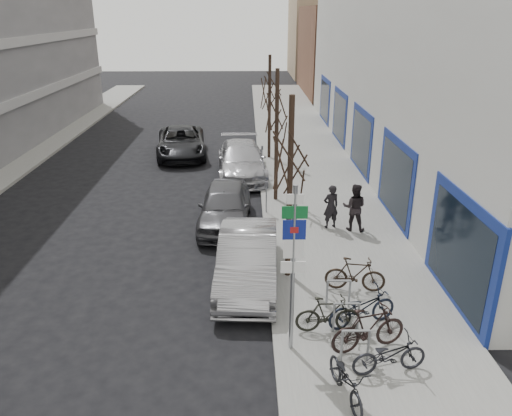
{
  "coord_description": "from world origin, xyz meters",
  "views": [
    {
      "loc": [
        1.4,
        -9.72,
        7.53
      ],
      "look_at": [
        1.66,
        4.28,
        2.0
      ],
      "focal_mm": 35.0,
      "sensor_mm": 36.0,
      "label": 1
    }
  ],
  "objects_px": {
    "meter_back": "(262,156)",
    "meter_mid": "(266,194)",
    "lane_car": "(181,142)",
    "tree_near": "(291,147)",
    "pedestrian_far": "(354,207)",
    "bike_rack": "(346,314)",
    "parked_car_mid": "(225,206)",
    "parked_car_back": "(242,160)",
    "tree_far": "(270,83)",
    "bike_mid_inner": "(328,314)",
    "highway_sign_pole": "(293,260)",
    "bike_far_curb": "(390,352)",
    "meter_front": "(274,259)",
    "pedestrian_near": "(331,207)",
    "bike_far_inner": "(355,274)",
    "bike_near_right": "(369,328)",
    "parked_car_front": "(248,259)",
    "tree_mid": "(277,105)",
    "bike_near_left": "(347,377)",
    "bike_mid_curb": "(362,305)"
  },
  "relations": [
    {
      "from": "bike_far_inner",
      "to": "bike_near_left",
      "type": "bearing_deg",
      "value": 176.24
    },
    {
      "from": "parked_car_mid",
      "to": "parked_car_back",
      "type": "distance_m",
      "value": 6.01
    },
    {
      "from": "meter_mid",
      "to": "bike_near_left",
      "type": "height_order",
      "value": "meter_mid"
    },
    {
      "from": "bike_near_left",
      "to": "lane_car",
      "type": "xyz_separation_m",
      "value": [
        -5.62,
        19.08,
        0.12
      ]
    },
    {
      "from": "meter_back",
      "to": "meter_mid",
      "type": "bearing_deg",
      "value": -90.0
    },
    {
      "from": "tree_far",
      "to": "meter_mid",
      "type": "distance_m",
      "value": 8.62
    },
    {
      "from": "pedestrian_far",
      "to": "bike_rack",
      "type": "bearing_deg",
      "value": 91.92
    },
    {
      "from": "meter_front",
      "to": "bike_far_curb",
      "type": "xyz_separation_m",
      "value": [
        2.31,
        -3.89,
        -0.25
      ]
    },
    {
      "from": "lane_car",
      "to": "parked_car_back",
      "type": "bearing_deg",
      "value": -55.27
    },
    {
      "from": "bike_rack",
      "to": "meter_mid",
      "type": "bearing_deg",
      "value": 101.8
    },
    {
      "from": "meter_front",
      "to": "pedestrian_far",
      "type": "relative_size",
      "value": 0.72
    },
    {
      "from": "meter_back",
      "to": "parked_car_front",
      "type": "bearing_deg",
      "value": -94.0
    },
    {
      "from": "bike_far_inner",
      "to": "lane_car",
      "type": "relative_size",
      "value": 0.31
    },
    {
      "from": "parked_car_mid",
      "to": "lane_car",
      "type": "relative_size",
      "value": 0.82
    },
    {
      "from": "tree_mid",
      "to": "bike_near_left",
      "type": "xyz_separation_m",
      "value": [
        0.79,
        -11.65,
        -3.44
      ]
    },
    {
      "from": "bike_near_right",
      "to": "bike_far_curb",
      "type": "height_order",
      "value": "bike_near_right"
    },
    {
      "from": "tree_far",
      "to": "parked_car_back",
      "type": "bearing_deg",
      "value": -116.68
    },
    {
      "from": "bike_far_inner",
      "to": "parked_car_mid",
      "type": "distance_m",
      "value": 6.37
    },
    {
      "from": "meter_front",
      "to": "pedestrian_far",
      "type": "xyz_separation_m",
      "value": [
        3.07,
        3.77,
        0.12
      ]
    },
    {
      "from": "tree_far",
      "to": "bike_mid_inner",
      "type": "xyz_separation_m",
      "value": [
        0.76,
        -15.88,
        -3.46
      ]
    },
    {
      "from": "highway_sign_pole",
      "to": "parked_car_front",
      "type": "bearing_deg",
      "value": 106.94
    },
    {
      "from": "bike_rack",
      "to": "tree_near",
      "type": "xyz_separation_m",
      "value": [
        -1.2,
        2.9,
        3.44
      ]
    },
    {
      "from": "bike_mid_inner",
      "to": "parked_car_back",
      "type": "height_order",
      "value": "parked_car_back"
    },
    {
      "from": "highway_sign_pole",
      "to": "bike_far_curb",
      "type": "xyz_separation_m",
      "value": [
        2.06,
        -0.88,
        -1.79
      ]
    },
    {
      "from": "bike_near_left",
      "to": "meter_front",
      "type": "bearing_deg",
      "value": 92.68
    },
    {
      "from": "bike_far_curb",
      "to": "bike_far_inner",
      "type": "xyz_separation_m",
      "value": [
        -0.04,
        3.45,
        -0.0
      ]
    },
    {
      "from": "bike_near_right",
      "to": "parked_car_back",
      "type": "bearing_deg",
      "value": -3.87
    },
    {
      "from": "tree_far",
      "to": "pedestrian_far",
      "type": "distance_m",
      "value": 10.54
    },
    {
      "from": "meter_back",
      "to": "bike_far_inner",
      "type": "bearing_deg",
      "value": -78.79
    },
    {
      "from": "meter_front",
      "to": "bike_mid_inner",
      "type": "xyz_separation_m",
      "value": [
        1.21,
        -2.38,
        -0.27
      ]
    },
    {
      "from": "bike_mid_inner",
      "to": "bike_rack",
      "type": "bearing_deg",
      "value": -94.27
    },
    {
      "from": "tree_near",
      "to": "lane_car",
      "type": "relative_size",
      "value": 0.98
    },
    {
      "from": "bike_rack",
      "to": "meter_back",
      "type": "relative_size",
      "value": 1.78
    },
    {
      "from": "bike_far_inner",
      "to": "parked_car_back",
      "type": "relative_size",
      "value": 0.31
    },
    {
      "from": "tree_mid",
      "to": "parked_car_back",
      "type": "xyz_separation_m",
      "value": [
        -1.45,
        3.61,
        -3.3
      ]
    },
    {
      "from": "highway_sign_pole",
      "to": "parked_car_mid",
      "type": "relative_size",
      "value": 0.92
    },
    {
      "from": "lane_car",
      "to": "bike_mid_curb",
      "type": "bearing_deg",
      "value": -75.37
    },
    {
      "from": "tree_near",
      "to": "parked_car_front",
      "type": "distance_m",
      "value": 3.53
    },
    {
      "from": "lane_car",
      "to": "tree_near",
      "type": "bearing_deg",
      "value": -77.64
    },
    {
      "from": "lane_car",
      "to": "tree_mid",
      "type": "bearing_deg",
      "value": -63.71
    },
    {
      "from": "meter_back",
      "to": "bike_far_curb",
      "type": "height_order",
      "value": "meter_back"
    },
    {
      "from": "bike_rack",
      "to": "tree_far",
      "type": "bearing_deg",
      "value": 94.32
    },
    {
      "from": "bike_mid_inner",
      "to": "pedestrian_near",
      "type": "relative_size",
      "value": 1.0
    },
    {
      "from": "highway_sign_pole",
      "to": "bike_far_curb",
      "type": "relative_size",
      "value": 2.47
    },
    {
      "from": "bike_mid_inner",
      "to": "parked_car_back",
      "type": "xyz_separation_m",
      "value": [
        -2.22,
        12.98,
        0.16
      ]
    },
    {
      "from": "bike_near_left",
      "to": "bike_far_curb",
      "type": "xyz_separation_m",
      "value": [
        1.08,
        0.76,
        0.01
      ]
    },
    {
      "from": "meter_front",
      "to": "bike_near_right",
      "type": "distance_m",
      "value": 3.71
    },
    {
      "from": "meter_front",
      "to": "pedestrian_far",
      "type": "distance_m",
      "value": 4.86
    },
    {
      "from": "lane_car",
      "to": "pedestrian_near",
      "type": "distance_m",
      "value": 12.37
    },
    {
      "from": "meter_mid",
      "to": "meter_front",
      "type": "bearing_deg",
      "value": -90.0
    }
  ]
}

